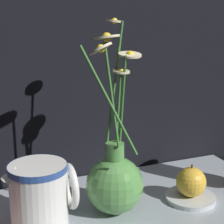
% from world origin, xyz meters
% --- Properties ---
extents(ground_plane, '(6.00, 6.00, 0.00)m').
position_xyz_m(ground_plane, '(0.00, 0.00, 0.00)').
color(ground_plane, black).
extents(shelf, '(0.78, 0.35, 0.01)m').
position_xyz_m(shelf, '(0.00, 0.00, 0.01)').
color(shelf, '#9EA8B2').
rests_on(shelf, ground_plane).
extents(vase_with_flowers, '(0.15, 0.17, 0.39)m').
position_xyz_m(vase_with_flowers, '(0.00, -0.02, 0.08)').
color(vase_with_flowers, '#59994C').
rests_on(vase_with_flowers, shelf).
extents(ceramic_pitcher, '(0.13, 0.11, 0.14)m').
position_xyz_m(ceramic_pitcher, '(-0.15, -0.02, 0.08)').
color(ceramic_pitcher, white).
rests_on(ceramic_pitcher, shelf).
extents(saucer_plate, '(0.11, 0.11, 0.01)m').
position_xyz_m(saucer_plate, '(0.17, -0.03, 0.02)').
color(saucer_plate, silver).
rests_on(saucer_plate, shelf).
extents(orange_fruit, '(0.07, 0.07, 0.07)m').
position_xyz_m(orange_fruit, '(0.17, -0.03, 0.05)').
color(orange_fruit, gold).
rests_on(orange_fruit, saucer_plate).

